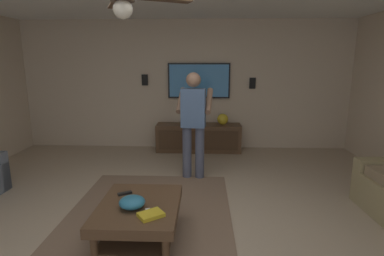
# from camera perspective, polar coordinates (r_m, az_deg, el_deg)

# --- Properties ---
(ground_plane) EXTENTS (8.04, 8.04, 0.00)m
(ground_plane) POSITION_cam_1_polar(r_m,az_deg,el_deg) (3.56, -4.57, -18.13)
(ground_plane) COLOR tan
(wall_back_tv) EXTENTS (0.10, 6.90, 2.62)m
(wall_back_tv) POSITION_cam_1_polar(r_m,az_deg,el_deg) (6.41, -1.20, 7.94)
(wall_back_tv) COLOR #C6B299
(wall_back_tv) RESTS_ON ground
(area_rug) EXTENTS (3.11, 1.95, 0.01)m
(area_rug) POSITION_cam_1_polar(r_m,az_deg,el_deg) (3.57, -8.93, -18.00)
(area_rug) COLOR #7A604C
(area_rug) RESTS_ON ground
(coffee_table) EXTENTS (1.00, 0.80, 0.40)m
(coffee_table) POSITION_cam_1_polar(r_m,az_deg,el_deg) (3.26, -9.80, -15.35)
(coffee_table) COLOR #513823
(coffee_table) RESTS_ON ground
(media_console) EXTENTS (0.45, 1.70, 0.55)m
(media_console) POSITION_cam_1_polar(r_m,az_deg,el_deg) (6.24, 1.21, -1.81)
(media_console) COLOR #513823
(media_console) RESTS_ON ground
(tv) EXTENTS (0.05, 1.26, 0.71)m
(tv) POSITION_cam_1_polar(r_m,az_deg,el_deg) (6.30, 1.30, 8.80)
(tv) COLOR black
(person_standing) EXTENTS (0.57, 0.57, 1.64)m
(person_standing) POSITION_cam_1_polar(r_m,az_deg,el_deg) (4.67, 0.29, 1.63)
(person_standing) COLOR #4C5166
(person_standing) RESTS_ON ground
(bowl) EXTENTS (0.25, 0.25, 0.11)m
(bowl) POSITION_cam_1_polar(r_m,az_deg,el_deg) (3.12, -11.09, -13.40)
(bowl) COLOR teal
(bowl) RESTS_ON coffee_table
(remote_white) EXTENTS (0.16, 0.08, 0.02)m
(remote_white) POSITION_cam_1_polar(r_m,az_deg,el_deg) (3.00, -8.12, -15.39)
(remote_white) COLOR white
(remote_white) RESTS_ON coffee_table
(remote_black) EXTENTS (0.11, 0.15, 0.02)m
(remote_black) POSITION_cam_1_polar(r_m,az_deg,el_deg) (3.44, -12.39, -11.78)
(remote_black) COLOR black
(remote_black) RESTS_ON coffee_table
(book) EXTENTS (0.26, 0.27, 0.04)m
(book) POSITION_cam_1_polar(r_m,az_deg,el_deg) (2.95, -7.66, -15.70)
(book) COLOR gold
(book) RESTS_ON coffee_table
(vase_round) EXTENTS (0.22, 0.22, 0.22)m
(vase_round) POSITION_cam_1_polar(r_m,az_deg,el_deg) (6.18, 5.73, 1.65)
(vase_round) COLOR gold
(vase_round) RESTS_ON media_console
(wall_speaker_left) EXTENTS (0.06, 0.12, 0.22)m
(wall_speaker_left) POSITION_cam_1_polar(r_m,az_deg,el_deg) (6.39, 11.19, 8.19)
(wall_speaker_left) COLOR black
(wall_speaker_right) EXTENTS (0.06, 0.12, 0.22)m
(wall_speaker_right) POSITION_cam_1_polar(r_m,az_deg,el_deg) (6.43, -8.77, 8.84)
(wall_speaker_right) COLOR black
(ceiling_fan) EXTENTS (1.16, 1.13, 0.46)m
(ceiling_fan) POSITION_cam_1_polar(r_m,az_deg,el_deg) (2.76, -12.86, 22.21)
(ceiling_fan) COLOR #4C3828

